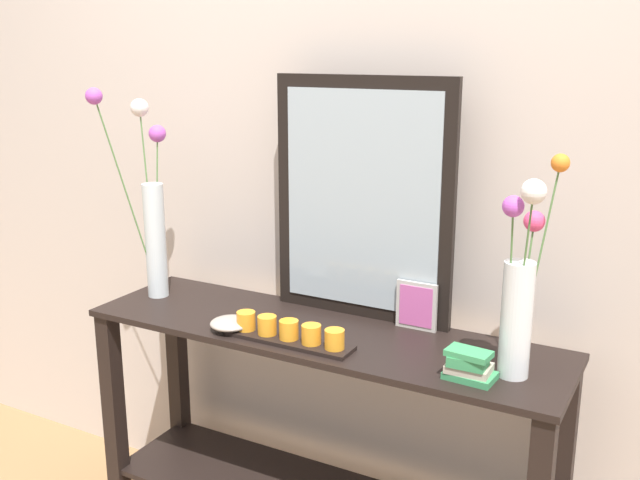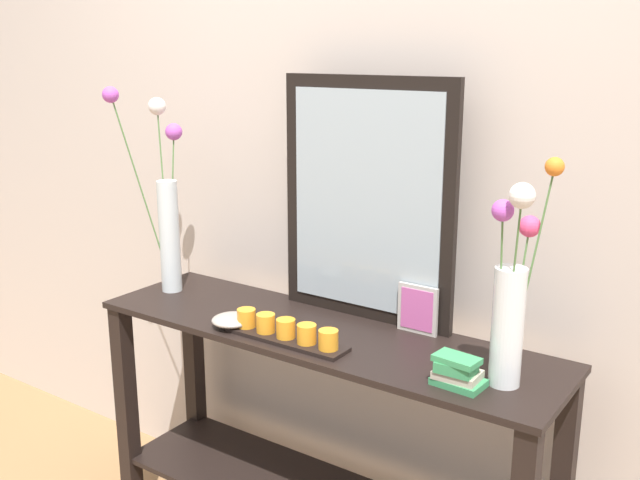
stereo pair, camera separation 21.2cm
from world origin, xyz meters
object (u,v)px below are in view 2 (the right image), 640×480
Objects in this scene: mirror_leaning at (367,201)px; decorative_bowl at (232,320)px; vase_right at (512,297)px; tall_vase_left at (165,208)px; book_stack at (457,372)px; picture_frame_small at (418,309)px; candle_tray at (286,332)px; console_table at (320,426)px.

mirror_leaning is 6.00× the size of decorative_bowl.
vase_right is at bearing 6.80° from decorative_bowl.
tall_vase_left is 5.35× the size of book_stack.
mirror_leaning is at bearing 158.96° from vase_right.
book_stack is (0.73, 0.02, 0.01)m from decorative_bowl.
picture_frame_small is 1.13× the size of book_stack.
tall_vase_left is at bearing -171.93° from picture_frame_small.
book_stack reaches higher than candle_tray.
book_stack is at bearing -46.64° from picture_frame_small.
console_table is 3.79× the size of candle_tray.
console_table is 1.99× the size of mirror_leaning.
vase_right is 0.66m from candle_tray.
book_stack is (0.44, -0.29, -0.34)m from mirror_leaning.
candle_tray reaches higher than console_table.
candle_tray is (-0.63, -0.09, -0.20)m from vase_right.
candle_tray is (-0.09, -0.30, -0.35)m from mirror_leaning.
vase_right is at bearing 38.89° from book_stack.
decorative_bowl reaches higher than console_table.
decorative_bowl is at bearing -149.98° from picture_frame_small.
tall_vase_left is (-0.66, 0.02, 0.61)m from console_table.
mirror_leaning is 0.63m from book_stack.
mirror_leaning reaches higher than book_stack.
decorative_bowl is (0.42, -0.15, -0.27)m from tall_vase_left.
tall_vase_left is at bearing -167.63° from mirror_leaning.
mirror_leaning reaches higher than candle_tray.
candle_tray reaches higher than decorative_bowl.
mirror_leaning is at bearing 46.96° from decorative_bowl.
tall_vase_left is 1.79× the size of candle_tray.
mirror_leaning is at bearing 172.18° from picture_frame_small.
decorative_bowl is at bearing -133.04° from mirror_leaning.
vase_right is 0.23m from book_stack.
mirror_leaning is 0.55m from decorative_bowl.
decorative_bowl is at bearing -178.32° from candle_tray.
console_table is 11.93× the size of decorative_bowl.
console_table is 2.11× the size of tall_vase_left.
console_table is at bearing 167.28° from book_stack.
mirror_leaning is 0.73m from tall_vase_left.
mirror_leaning reaches higher than console_table.
candle_tray is 0.40m from picture_frame_small.
mirror_leaning reaches higher than decorative_bowl.
tall_vase_left reaches higher than book_stack.
vase_right reaches higher than console_table.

